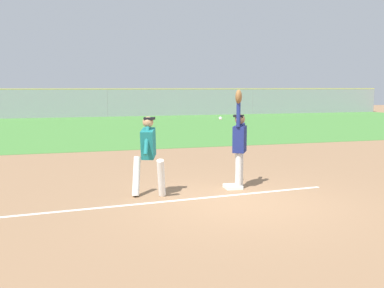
# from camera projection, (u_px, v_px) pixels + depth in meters

# --- Properties ---
(ground_plane) EXTENTS (82.58, 82.58, 0.00)m
(ground_plane) POSITION_uv_depth(u_px,v_px,m) (238.00, 201.00, 9.05)
(ground_plane) COLOR #936D4C
(outfield_grass) EXTENTS (50.37, 19.39, 0.01)m
(outfield_grass) POSITION_uv_depth(u_px,v_px,m) (124.00, 127.00, 25.89)
(outfield_grass) COLOR #478438
(outfield_grass) RESTS_ON ground_plane
(chalk_foul_line) EXTENTS (11.97, 1.01, 0.01)m
(chalk_foul_line) POSITION_uv_depth(u_px,v_px,m) (51.00, 212.00, 8.21)
(chalk_foul_line) COLOR white
(chalk_foul_line) RESTS_ON ground_plane
(first_base) EXTENTS (0.40, 0.40, 0.08)m
(first_base) POSITION_uv_depth(u_px,v_px,m) (233.00, 187.00, 10.18)
(first_base) COLOR white
(first_base) RESTS_ON ground_plane
(fielder) EXTENTS (0.57, 0.82, 2.28)m
(fielder) POSITION_uv_depth(u_px,v_px,m) (239.00, 140.00, 10.04)
(fielder) COLOR silver
(fielder) RESTS_ON ground_plane
(runner) EXTENTS (0.76, 0.82, 1.72)m
(runner) POSITION_uv_depth(u_px,v_px,m) (148.00, 151.00, 9.29)
(runner) COLOR white
(runner) RESTS_ON ground_plane
(baseball) EXTENTS (0.07, 0.07, 0.07)m
(baseball) POSITION_uv_depth(u_px,v_px,m) (220.00, 118.00, 10.11)
(baseball) COLOR white
(outfield_fence) EXTENTS (50.45, 0.08, 2.24)m
(outfield_fence) POSITION_uv_depth(u_px,v_px,m) (107.00, 103.00, 34.97)
(outfield_fence) COLOR #93999E
(outfield_fence) RESTS_ON ground_plane
(parked_car_white) EXTENTS (4.55, 2.43, 1.25)m
(parked_car_white) POSITION_uv_depth(u_px,v_px,m) (27.00, 107.00, 37.39)
(parked_car_white) COLOR white
(parked_car_white) RESTS_ON ground_plane
(parked_car_black) EXTENTS (4.59, 2.50, 1.25)m
(parked_car_black) POSITION_uv_depth(u_px,v_px,m) (106.00, 106.00, 39.07)
(parked_car_black) COLOR black
(parked_car_black) RESTS_ON ground_plane
(parked_car_green) EXTENTS (4.54, 2.40, 1.25)m
(parked_car_green) POSITION_uv_depth(u_px,v_px,m) (172.00, 105.00, 40.92)
(parked_car_green) COLOR #1E6B33
(parked_car_green) RESTS_ON ground_plane
(parked_car_tan) EXTENTS (4.43, 2.17, 1.25)m
(parked_car_tan) POSITION_uv_depth(u_px,v_px,m) (240.00, 105.00, 42.13)
(parked_car_tan) COLOR tan
(parked_car_tan) RESTS_ON ground_plane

